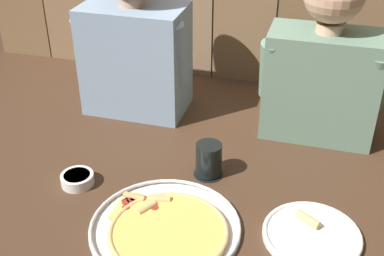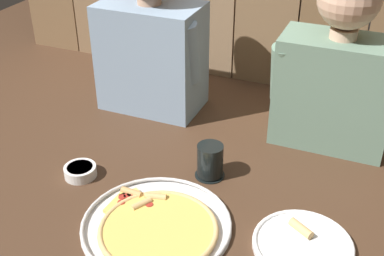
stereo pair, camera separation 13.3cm
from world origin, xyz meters
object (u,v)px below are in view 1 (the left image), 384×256
object	(u,v)px
diner_right	(325,58)
diner_left	(134,31)
dinner_plate	(312,235)
pizza_tray	(166,228)
drinking_glass	(209,160)
dipping_bowl	(78,178)

from	to	relation	value
diner_right	diner_left	bearing A→B (deg)	179.95
dinner_plate	pizza_tray	bearing A→B (deg)	-167.59
drinking_glass	diner_right	bearing A→B (deg)	49.39
dinner_plate	diner_left	distance (m)	0.88
dipping_bowl	diner_right	xyz separation A→B (m)	(0.63, 0.47, 0.25)
pizza_tray	diner_left	size ratio (longest dim) A/B	0.63
drinking_glass	diner_right	xyz separation A→B (m)	(0.28, 0.33, 0.22)
pizza_tray	diner_left	world-z (taller)	diner_left
pizza_tray	diner_right	distance (m)	0.72
diner_left	drinking_glass	bearing A→B (deg)	-43.57
drinking_glass	dipping_bowl	xyz separation A→B (m)	(-0.35, -0.14, -0.03)
pizza_tray	drinking_glass	world-z (taller)	drinking_glass
dinner_plate	diner_right	world-z (taller)	diner_right
pizza_tray	diner_right	xyz separation A→B (m)	(0.32, 0.59, 0.26)
dipping_bowl	diner_left	distance (m)	0.55
dinner_plate	diner_left	world-z (taller)	diner_left
dipping_bowl	drinking_glass	bearing A→B (deg)	22.47
diner_right	pizza_tray	bearing A→B (deg)	-118.76
dinner_plate	drinking_glass	bearing A→B (deg)	149.28
dinner_plate	dipping_bowl	bearing A→B (deg)	176.40
pizza_tray	dipping_bowl	xyz separation A→B (m)	(-0.30, 0.12, 0.01)
diner_right	dipping_bowl	bearing A→B (deg)	-143.11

